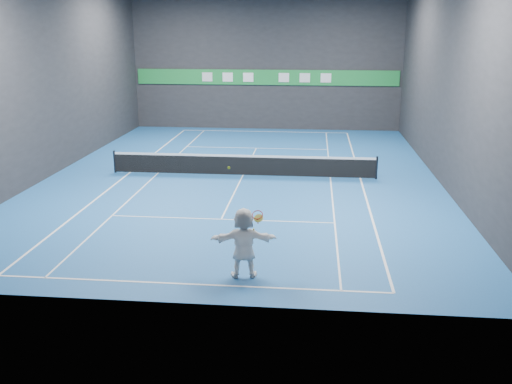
# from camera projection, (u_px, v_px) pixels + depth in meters

# --- Properties ---
(ground) EXTENTS (26.00, 26.00, 0.00)m
(ground) POSITION_uv_depth(u_px,v_px,m) (243.00, 176.00, 26.90)
(ground) COLOR #1B5599
(ground) RESTS_ON ground
(wall_back) EXTENTS (18.00, 0.10, 9.00)m
(wall_back) POSITION_uv_depth(u_px,v_px,m) (266.00, 62.00, 38.07)
(wall_back) COLOR #262629
(wall_back) RESTS_ON ground
(wall_front) EXTENTS (18.00, 0.10, 9.00)m
(wall_front) POSITION_uv_depth(u_px,v_px,m) (173.00, 128.00, 13.22)
(wall_front) COLOR #262629
(wall_front) RESTS_ON ground
(wall_left) EXTENTS (0.10, 26.00, 9.00)m
(wall_left) POSITION_uv_depth(u_px,v_px,m) (50.00, 77.00, 26.52)
(wall_left) COLOR #262629
(wall_left) RESTS_ON ground
(wall_right) EXTENTS (0.10, 26.00, 9.00)m
(wall_right) POSITION_uv_depth(u_px,v_px,m) (447.00, 81.00, 24.78)
(wall_right) COLOR #262629
(wall_right) RESTS_ON ground
(baseline_near) EXTENTS (10.98, 0.08, 0.01)m
(baseline_near) POSITION_uv_depth(u_px,v_px,m) (189.00, 284.00, 15.54)
(baseline_near) COLOR white
(baseline_near) RESTS_ON ground
(baseline_far) EXTENTS (10.98, 0.08, 0.01)m
(baseline_far) POSITION_uv_depth(u_px,v_px,m) (265.00, 132.00, 38.26)
(baseline_far) COLOR white
(baseline_far) RESTS_ON ground
(sideline_doubles_left) EXTENTS (0.08, 23.78, 0.01)m
(sideline_doubles_left) POSITION_uv_depth(u_px,v_px,m) (130.00, 173.00, 27.43)
(sideline_doubles_left) COLOR white
(sideline_doubles_left) RESTS_ON ground
(sideline_doubles_right) EXTENTS (0.08, 23.78, 0.01)m
(sideline_doubles_right) POSITION_uv_depth(u_px,v_px,m) (360.00, 179.00, 26.37)
(sideline_doubles_right) COLOR white
(sideline_doubles_right) RESTS_ON ground
(sideline_singles_left) EXTENTS (0.06, 23.78, 0.01)m
(sideline_singles_left) POSITION_uv_depth(u_px,v_px,m) (158.00, 173.00, 27.30)
(sideline_singles_left) COLOR white
(sideline_singles_left) RESTS_ON ground
(sideline_singles_right) EXTENTS (0.06, 23.78, 0.01)m
(sideline_singles_right) POSITION_uv_depth(u_px,v_px,m) (330.00, 178.00, 26.50)
(sideline_singles_right) COLOR white
(sideline_singles_right) RESTS_ON ground
(service_line_near) EXTENTS (8.23, 0.06, 0.01)m
(service_line_near) POSITION_uv_depth(u_px,v_px,m) (221.00, 219.00, 20.78)
(service_line_near) COLOR white
(service_line_near) RESTS_ON ground
(service_line_far) EXTENTS (8.23, 0.06, 0.01)m
(service_line_far) POSITION_uv_depth(u_px,v_px,m) (256.00, 148.00, 33.01)
(service_line_far) COLOR white
(service_line_far) RESTS_ON ground
(center_service_line) EXTENTS (0.06, 12.80, 0.01)m
(center_service_line) POSITION_uv_depth(u_px,v_px,m) (243.00, 176.00, 26.90)
(center_service_line) COLOR white
(center_service_line) RESTS_ON ground
(player) EXTENTS (1.93, 0.86, 2.01)m
(player) POSITION_uv_depth(u_px,v_px,m) (244.00, 243.00, 15.76)
(player) COLOR white
(player) RESTS_ON ground
(tennis_ball) EXTENTS (0.07, 0.07, 0.07)m
(tennis_ball) POSITION_uv_depth(u_px,v_px,m) (229.00, 168.00, 15.38)
(tennis_ball) COLOR #C3E526
(tennis_ball) RESTS_ON player
(tennis_net) EXTENTS (12.50, 0.10, 1.07)m
(tennis_net) POSITION_uv_depth(u_px,v_px,m) (243.00, 165.00, 26.75)
(tennis_net) COLOR black
(tennis_net) RESTS_ON ground
(sponsor_banner) EXTENTS (17.64, 0.11, 1.00)m
(sponsor_banner) POSITION_uv_depth(u_px,v_px,m) (266.00, 77.00, 38.29)
(sponsor_banner) COLOR #1D8738
(sponsor_banner) RESTS_ON wall_back
(tennis_racket) EXTENTS (0.42, 0.34, 0.75)m
(tennis_racket) POSITION_uv_depth(u_px,v_px,m) (257.00, 217.00, 15.57)
(tennis_racket) COLOR red
(tennis_racket) RESTS_ON player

